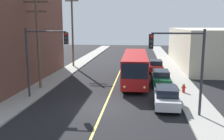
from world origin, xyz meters
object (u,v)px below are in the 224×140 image
parked_car_green (161,77)px  traffic_signal_left_corner (44,50)px  city_bus (135,66)px  parked_car_red (156,66)px  fire_hydrant (184,88)px  traffic_signal_right_corner (180,56)px  utility_pole_mid (72,25)px  utility_pole_near (38,38)px  parked_car_silver (166,97)px

parked_car_green → traffic_signal_left_corner: bearing=-149.4°
city_bus → parked_car_red: (2.68, 6.51, -0.98)m
parked_car_green → fire_hydrant: bearing=-60.1°
parked_car_red → traffic_signal_right_corner: traffic_signal_right_corner is taller
parked_car_green → utility_pole_mid: 17.16m
city_bus → utility_pole_mid: size_ratio=1.09×
parked_car_red → utility_pole_mid: size_ratio=0.39×
utility_pole_mid → traffic_signal_right_corner: (12.82, -19.83, -1.96)m
parked_car_red → traffic_signal_left_corner: size_ratio=0.74×
city_bus → utility_pole_near: (-9.43, -4.14, 3.31)m
traffic_signal_left_corner → city_bus: bearing=44.1°
fire_hydrant → traffic_signal_left_corner: bearing=-166.7°
parked_car_red → city_bus: bearing=-112.4°
parked_car_red → fire_hydrant: size_ratio=5.25×
city_bus → traffic_signal_left_corner: bearing=-135.9°
city_bus → utility_pole_near: bearing=-156.3°
fire_hydrant → traffic_signal_right_corner: bearing=-103.4°
parked_car_red → utility_pole_near: size_ratio=0.49×
parked_car_red → traffic_signal_right_corner: (0.53, -17.00, 3.46)m
parked_car_green → traffic_signal_right_corner: size_ratio=0.73×
parked_car_red → fire_hydrant: bearing=-79.8°
city_bus → parked_car_green: 3.19m
fire_hydrant → utility_pole_near: bearing=178.7°
city_bus → traffic_signal_left_corner: size_ratio=2.03×
parked_car_red → utility_pole_mid: 13.73m
city_bus → fire_hydrant: (4.65, -4.48, -1.23)m
utility_pole_mid → fire_hydrant: utility_pole_mid is taller
city_bus → traffic_signal_right_corner: size_ratio=2.03×
parked_car_silver → parked_car_green: (0.15, 7.30, 0.00)m
utility_pole_near → city_bus: bearing=23.7°
utility_pole_near → traffic_signal_left_corner: bearing=-60.5°
traffic_signal_right_corner → parked_car_red: bearing=91.8°
parked_car_silver → parked_car_green: bearing=88.8°
city_bus → parked_car_silver: (2.63, -8.53, -0.98)m
city_bus → fire_hydrant: city_bus is taller
utility_pole_near → traffic_signal_right_corner: bearing=-26.7°
parked_car_silver → fire_hydrant: parked_car_silver is taller
city_bus → parked_car_green: bearing=-23.8°
parked_car_red → fire_hydrant: 11.16m
utility_pole_mid → fire_hydrant: size_ratio=13.32×
parked_car_silver → traffic_signal_left_corner: bearing=173.5°
traffic_signal_left_corner → parked_car_red: bearing=53.4°
utility_pole_mid → traffic_signal_right_corner: utility_pole_mid is taller
utility_pole_near → utility_pole_mid: (-0.18, 13.48, 1.13)m
parked_car_silver → parked_car_green: same height
parked_car_green → traffic_signal_right_corner: bearing=-87.4°
traffic_signal_right_corner → fire_hydrant: traffic_signal_right_corner is taller
city_bus → parked_car_red: size_ratio=2.76×
city_bus → parked_car_silver: bearing=-72.9°
utility_pole_near → traffic_signal_left_corner: utility_pole_near is taller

